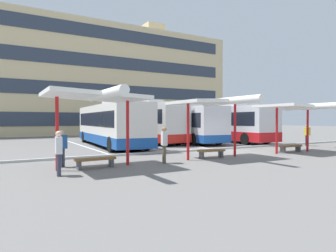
{
  "coord_description": "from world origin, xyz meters",
  "views": [
    {
      "loc": [
        -13.05,
        -14.67,
        2.06
      ],
      "look_at": [
        -2.86,
        3.26,
        1.63
      ],
      "focal_mm": 31.48,
      "sensor_mm": 36.0,
      "label": 1
    }
  ],
  "objects_px": {
    "waiting_passenger_2": "(61,146)",
    "coach_bus_3": "(222,124)",
    "waiting_passenger_3": "(164,142)",
    "waiting_passenger_1": "(307,133)",
    "coach_bus_1": "(142,123)",
    "waiting_shelter_2": "(297,108)",
    "waiting_passenger_0": "(59,150)",
    "bench_1": "(211,152)",
    "coach_bus_2": "(184,124)",
    "bench_2": "(291,147)",
    "coach_bus_0": "(110,125)",
    "waiting_shelter_1": "(216,103)",
    "waiting_shelter_0": "(96,97)",
    "bench_0": "(96,160)"
  },
  "relations": [
    {
      "from": "waiting_shelter_0",
      "to": "waiting_passenger_1",
      "type": "relative_size",
      "value": 3.07
    },
    {
      "from": "coach_bus_2",
      "to": "coach_bus_3",
      "type": "xyz_separation_m",
      "value": [
        3.86,
        -0.86,
        0.03
      ]
    },
    {
      "from": "bench_2",
      "to": "coach_bus_0",
      "type": "bearing_deg",
      "value": 129.94
    },
    {
      "from": "coach_bus_2",
      "to": "bench_1",
      "type": "bearing_deg",
      "value": -115.48
    },
    {
      "from": "coach_bus_1",
      "to": "coach_bus_2",
      "type": "height_order",
      "value": "coach_bus_1"
    },
    {
      "from": "coach_bus_1",
      "to": "waiting_shelter_2",
      "type": "distance_m",
      "value": 13.6
    },
    {
      "from": "coach_bus_3",
      "to": "waiting_passenger_1",
      "type": "height_order",
      "value": "coach_bus_3"
    },
    {
      "from": "coach_bus_0",
      "to": "waiting_shelter_2",
      "type": "xyz_separation_m",
      "value": [
        8.45,
        -10.52,
        1.16
      ]
    },
    {
      "from": "bench_1",
      "to": "waiting_passenger_1",
      "type": "xyz_separation_m",
      "value": [
        11.14,
        2.11,
        0.66
      ]
    },
    {
      "from": "coach_bus_3",
      "to": "waiting_passenger_1",
      "type": "xyz_separation_m",
      "value": [
        2.27,
        -7.54,
        -0.68
      ]
    },
    {
      "from": "coach_bus_0",
      "to": "bench_1",
      "type": "xyz_separation_m",
      "value": [
        2.35,
        -9.81,
        -1.31
      ]
    },
    {
      "from": "bench_2",
      "to": "bench_0",
      "type": "bearing_deg",
      "value": -180.0
    },
    {
      "from": "waiting_shelter_1",
      "to": "bench_1",
      "type": "distance_m",
      "value": 2.65
    },
    {
      "from": "coach_bus_3",
      "to": "bench_1",
      "type": "relative_size",
      "value": 7.91
    },
    {
      "from": "waiting_shelter_2",
      "to": "coach_bus_3",
      "type": "bearing_deg",
      "value": 75.0
    },
    {
      "from": "waiting_shelter_0",
      "to": "bench_0",
      "type": "xyz_separation_m",
      "value": [
        0.0,
        0.15,
        -2.66
      ]
    },
    {
      "from": "coach_bus_3",
      "to": "waiting_passenger_2",
      "type": "distance_m",
      "value": 18.74
    },
    {
      "from": "coach_bus_1",
      "to": "coach_bus_2",
      "type": "xyz_separation_m",
      "value": [
        3.61,
        -1.5,
        -0.14
      ]
    },
    {
      "from": "coach_bus_3",
      "to": "bench_1",
      "type": "xyz_separation_m",
      "value": [
        -8.87,
        -9.65,
        -1.34
      ]
    },
    {
      "from": "coach_bus_3",
      "to": "waiting_shelter_1",
      "type": "height_order",
      "value": "coach_bus_3"
    },
    {
      "from": "waiting_shelter_2",
      "to": "waiting_passenger_0",
      "type": "distance_m",
      "value": 14.27
    },
    {
      "from": "waiting_passenger_2",
      "to": "waiting_shelter_2",
      "type": "bearing_deg",
      "value": -6.0
    },
    {
      "from": "waiting_passenger_2",
      "to": "coach_bus_1",
      "type": "bearing_deg",
      "value": 51.42
    },
    {
      "from": "coach_bus_1",
      "to": "bench_2",
      "type": "height_order",
      "value": "coach_bus_1"
    },
    {
      "from": "waiting_passenger_2",
      "to": "coach_bus_3",
      "type": "bearing_deg",
      "value": 28.43
    },
    {
      "from": "coach_bus_1",
      "to": "waiting_shelter_2",
      "type": "xyz_separation_m",
      "value": [
        4.7,
        -12.72,
        1.03
      ]
    },
    {
      "from": "waiting_shelter_2",
      "to": "waiting_passenger_3",
      "type": "relative_size",
      "value": 2.88
    },
    {
      "from": "bench_0",
      "to": "waiting_shelter_2",
      "type": "height_order",
      "value": "waiting_shelter_2"
    },
    {
      "from": "coach_bus_0",
      "to": "waiting_shelter_2",
      "type": "relative_size",
      "value": 2.53
    },
    {
      "from": "waiting_shelter_2",
      "to": "bench_2",
      "type": "height_order",
      "value": "waiting_shelter_2"
    },
    {
      "from": "coach_bus_1",
      "to": "coach_bus_2",
      "type": "distance_m",
      "value": 3.91
    },
    {
      "from": "waiting_passenger_2",
      "to": "waiting_shelter_0",
      "type": "bearing_deg",
      "value": -43.8
    },
    {
      "from": "bench_0",
      "to": "waiting_shelter_1",
      "type": "height_order",
      "value": "waiting_shelter_1"
    },
    {
      "from": "waiting_shelter_0",
      "to": "coach_bus_3",
      "type": "bearing_deg",
      "value": 33.44
    },
    {
      "from": "coach_bus_1",
      "to": "waiting_passenger_0",
      "type": "xyz_separation_m",
      "value": [
        -9.43,
        -13.34,
        -0.82
      ]
    },
    {
      "from": "coach_bus_2",
      "to": "bench_1",
      "type": "xyz_separation_m",
      "value": [
        -5.01,
        -10.51,
        -1.31
      ]
    },
    {
      "from": "coach_bus_1",
      "to": "coach_bus_3",
      "type": "distance_m",
      "value": 7.84
    },
    {
      "from": "waiting_passenger_0",
      "to": "bench_2",
      "type": "bearing_deg",
      "value": 4.26
    },
    {
      "from": "coach_bus_1",
      "to": "coach_bus_3",
      "type": "bearing_deg",
      "value": -17.53
    },
    {
      "from": "coach_bus_0",
      "to": "waiting_passenger_0",
      "type": "xyz_separation_m",
      "value": [
        -5.68,
        -11.14,
        -0.69
      ]
    },
    {
      "from": "coach_bus_0",
      "to": "waiting_shelter_1",
      "type": "xyz_separation_m",
      "value": [
        2.35,
        -10.2,
        1.31
      ]
    },
    {
      "from": "waiting_passenger_2",
      "to": "waiting_passenger_3",
      "type": "height_order",
      "value": "waiting_passenger_3"
    },
    {
      "from": "coach_bus_0",
      "to": "coach_bus_3",
      "type": "xyz_separation_m",
      "value": [
        11.22,
        -0.16,
        0.02
      ]
    },
    {
      "from": "waiting_shelter_0",
      "to": "bench_2",
      "type": "bearing_deg",
      "value": 0.68
    },
    {
      "from": "bench_1",
      "to": "bench_2",
      "type": "bearing_deg",
      "value": -2.65
    },
    {
      "from": "waiting_shelter_1",
      "to": "bench_1",
      "type": "height_order",
      "value": "waiting_shelter_1"
    },
    {
      "from": "waiting_shelter_0",
      "to": "bench_2",
      "type": "relative_size",
      "value": 3.01
    },
    {
      "from": "coach_bus_0",
      "to": "waiting_shelter_0",
      "type": "xyz_separation_m",
      "value": [
        -4.04,
        -10.24,
        1.35
      ]
    },
    {
      "from": "waiting_shelter_0",
      "to": "waiting_passenger_3",
      "type": "height_order",
      "value": "waiting_shelter_0"
    },
    {
      "from": "coach_bus_2",
      "to": "waiting_passenger_3",
      "type": "relative_size",
      "value": 6.64
    }
  ]
}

